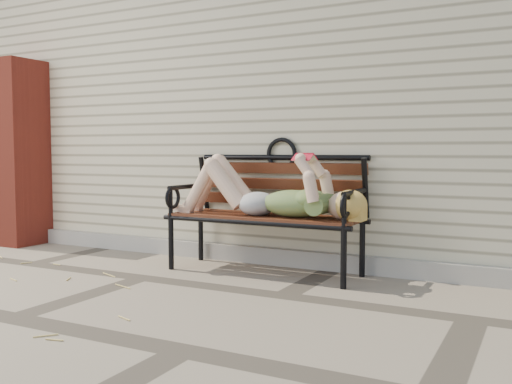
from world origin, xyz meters
The scene contains 7 objects.
ground centered at (0.00, 0.00, 0.00)m, with size 80.00×80.00×0.00m, color #776B5B.
house_wall centered at (0.00, 3.00, 1.50)m, with size 8.00×4.00×3.00m, color beige.
foundation_strip centered at (0.00, 0.97, 0.07)m, with size 8.00×0.10×0.15m, color #A6A296.
brick_pillar centered at (-2.30, 0.75, 1.00)m, with size 0.50×0.50×2.00m, color maroon.
garden_bench centered at (0.78, 0.73, 0.64)m, with size 1.76×0.70×1.14m.
reading_woman centered at (0.79, 0.59, 0.68)m, with size 1.66×0.38×0.52m.
straw_scatter centered at (-0.52, -0.57, 0.01)m, with size 2.60×1.69×0.01m.
Camera 1 is at (2.88, -3.61, 1.02)m, focal length 40.00 mm.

